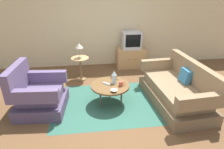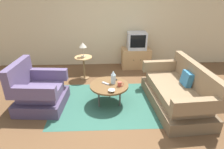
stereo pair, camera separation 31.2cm
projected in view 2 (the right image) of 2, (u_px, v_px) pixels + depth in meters
ground_plane at (116, 107)px, 3.95m from camera, size 16.00×16.00×0.00m
back_wall at (112, 20)px, 5.62m from camera, size 9.00×0.12×2.70m
area_rug at (109, 103)px, 4.09m from camera, size 2.34×1.71×0.00m
armchair at (38, 92)px, 3.86m from camera, size 0.97×0.99×0.96m
couch at (178, 93)px, 3.90m from camera, size 1.04×1.89×0.88m
coffee_table at (109, 86)px, 3.92m from camera, size 0.79×0.79×0.44m
side_table at (84, 63)px, 5.00m from camera, size 0.45×0.45×0.61m
tv_stand at (136, 58)px, 5.78m from camera, size 0.84×0.52×0.58m
television at (137, 41)px, 5.55m from camera, size 0.54×0.42×0.49m
table_lamp at (83, 46)px, 4.82m from camera, size 0.19×0.19×0.38m
vase at (113, 77)px, 3.91m from camera, size 0.10×0.10×0.28m
mug at (120, 84)px, 3.83m from camera, size 0.13×0.08×0.10m
bowl at (112, 91)px, 3.63m from camera, size 0.13×0.13×0.04m
tv_remote_dark at (114, 79)px, 4.14m from camera, size 0.13×0.18×0.02m
tv_remote_silver at (106, 83)px, 3.94m from camera, size 0.16×0.14×0.02m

